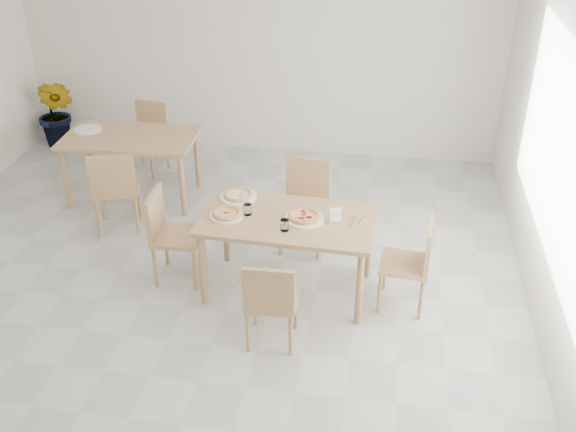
# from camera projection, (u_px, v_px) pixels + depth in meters

# --- Properties ---
(room) EXTENTS (7.28, 7.00, 7.00)m
(room) POSITION_uv_depth(u_px,v_px,m) (564.00, 160.00, 5.03)
(room) COLOR beige
(room) RESTS_ON ground
(main_table) EXTENTS (1.54, 0.92, 0.75)m
(main_table) POSITION_uv_depth(u_px,v_px,m) (288.00, 226.00, 5.83)
(main_table) COLOR tan
(main_table) RESTS_ON ground
(chair_south) EXTENTS (0.41, 0.41, 0.81)m
(chair_south) POSITION_uv_depth(u_px,v_px,m) (271.00, 299.00, 5.25)
(chair_south) COLOR tan
(chair_south) RESTS_ON ground
(chair_north) EXTENTS (0.47, 0.47, 0.89)m
(chair_north) POSITION_uv_depth(u_px,v_px,m) (306.00, 198.00, 6.61)
(chair_north) COLOR tan
(chair_north) RESTS_ON ground
(chair_west) EXTENTS (0.45, 0.45, 0.87)m
(chair_west) POSITION_uv_depth(u_px,v_px,m) (169.00, 230.00, 6.10)
(chair_west) COLOR tan
(chair_west) RESTS_ON ground
(chair_east) EXTENTS (0.44, 0.44, 0.83)m
(chair_east) POSITION_uv_depth(u_px,v_px,m) (414.00, 259.00, 5.71)
(chair_east) COLOR tan
(chair_east) RESTS_ON ground
(plate_margherita) EXTENTS (0.29, 0.29, 0.02)m
(plate_margherita) POSITION_uv_depth(u_px,v_px,m) (227.00, 216.00, 5.81)
(plate_margherita) COLOR white
(plate_margherita) RESTS_ON main_table
(plate_mushroom) EXTENTS (0.33, 0.33, 0.02)m
(plate_mushroom) POSITION_uv_depth(u_px,v_px,m) (238.00, 197.00, 6.10)
(plate_mushroom) COLOR white
(plate_mushroom) RESTS_ON main_table
(plate_pepperoni) EXTENTS (0.34, 0.34, 0.02)m
(plate_pepperoni) POSITION_uv_depth(u_px,v_px,m) (304.00, 219.00, 5.76)
(plate_pepperoni) COLOR white
(plate_pepperoni) RESTS_ON main_table
(pizza_margherita) EXTENTS (0.32, 0.32, 0.03)m
(pizza_margherita) POSITION_uv_depth(u_px,v_px,m) (226.00, 213.00, 5.79)
(pizza_margherita) COLOR #EBBC6E
(pizza_margherita) RESTS_ON plate_margherita
(pizza_mushroom) EXTENTS (0.28, 0.28, 0.03)m
(pizza_mushroom) POSITION_uv_depth(u_px,v_px,m) (238.00, 195.00, 6.09)
(pizza_mushroom) COLOR #EBBC6E
(pizza_mushroom) RESTS_ON plate_mushroom
(pizza_pepperoni) EXTENTS (0.32, 0.32, 0.03)m
(pizza_pepperoni) POSITION_uv_depth(u_px,v_px,m) (304.00, 216.00, 5.75)
(pizza_pepperoni) COLOR #EBBC6E
(pizza_pepperoni) RESTS_ON plate_pepperoni
(tumbler_a) EXTENTS (0.07, 0.07, 0.10)m
(tumbler_a) POSITION_uv_depth(u_px,v_px,m) (248.00, 209.00, 5.82)
(tumbler_a) COLOR white
(tumbler_a) RESTS_ON main_table
(tumbler_b) EXTENTS (0.07, 0.07, 0.10)m
(tumbler_b) POSITION_uv_depth(u_px,v_px,m) (285.00, 225.00, 5.58)
(tumbler_b) COLOR white
(tumbler_b) RESTS_ON main_table
(napkin_holder) EXTENTS (0.12, 0.08, 0.12)m
(napkin_holder) POSITION_uv_depth(u_px,v_px,m) (335.00, 215.00, 5.71)
(napkin_holder) COLOR silver
(napkin_holder) RESTS_ON main_table
(fork_a) EXTENTS (0.04, 0.19, 0.01)m
(fork_a) POSITION_uv_depth(u_px,v_px,m) (353.00, 222.00, 5.72)
(fork_a) COLOR silver
(fork_a) RESTS_ON main_table
(fork_b) EXTENTS (0.07, 0.17, 0.01)m
(fork_b) POSITION_uv_depth(u_px,v_px,m) (362.00, 220.00, 5.75)
(fork_b) COLOR silver
(fork_b) RESTS_ON main_table
(second_table) EXTENTS (1.47, 0.88, 0.75)m
(second_table) POSITION_uv_depth(u_px,v_px,m) (130.00, 143.00, 7.40)
(second_table) COLOR tan
(second_table) RESTS_ON ground
(chair_back_s) EXTENTS (0.56, 0.56, 0.91)m
(chair_back_s) POSITION_uv_depth(u_px,v_px,m) (115.00, 186.00, 6.81)
(chair_back_s) COLOR tan
(chair_back_s) RESTS_ON ground
(chair_back_n) EXTENTS (0.50, 0.50, 0.85)m
(chair_back_n) POSITION_uv_depth(u_px,v_px,m) (148.00, 132.00, 8.12)
(chair_back_n) COLOR tan
(chair_back_n) RESTS_ON ground
(plate_empty) EXTENTS (0.30, 0.30, 0.02)m
(plate_empty) POSITION_uv_depth(u_px,v_px,m) (88.00, 130.00, 7.50)
(plate_empty) COLOR white
(plate_empty) RESTS_ON second_table
(potted_plant) EXTENTS (0.61, 0.54, 0.94)m
(potted_plant) POSITION_uv_depth(u_px,v_px,m) (57.00, 113.00, 8.75)
(potted_plant) COLOR #2A601C
(potted_plant) RESTS_ON ground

